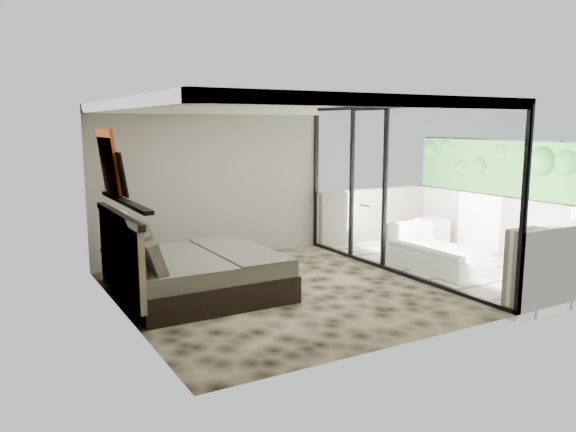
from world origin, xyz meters
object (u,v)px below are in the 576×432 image
table_lamp (117,225)px  lounger (434,256)px  bed (193,272)px  ottoman (432,231)px  nightstand (119,266)px

table_lamp → lounger: 5.38m
bed → ottoman: size_ratio=4.24×
ottoman → lounger: lounger is taller
table_lamp → ottoman: 6.42m
bed → lounger: bed is taller
bed → table_lamp: (-0.74, 1.37, 0.54)m
bed → nightstand: bearing=118.6°
table_lamp → nightstand: bearing=-68.2°
lounger → nightstand: bearing=157.2°
nightstand → table_lamp: table_lamp is taller
table_lamp → lounger: bearing=-20.8°
nightstand → lounger: lounger is taller
ottoman → lounger: bearing=-132.6°
lounger → bed: bearing=170.7°
bed → table_lamp: bearing=118.5°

